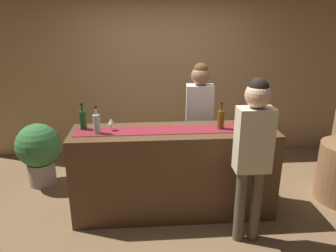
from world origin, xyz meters
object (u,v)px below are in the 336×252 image
wine_glass_near_customer (256,122)px  wine_bottle_green (83,120)px  wine_bottle_clear (97,124)px  bartender (199,113)px  potted_plant_tall (39,150)px  wine_bottle_amber (221,119)px  wine_glass_mid_counter (111,122)px  customer_sipping (253,145)px

wine_glass_near_customer → wine_bottle_green: bearing=173.4°
wine_bottle_clear → wine_bottle_green: (-0.17, 0.15, 0.00)m
wine_glass_near_customer → bartender: bearing=125.4°
bartender → potted_plant_tall: bartender is taller
wine_bottle_clear → bartender: (1.21, 0.63, -0.11)m
wine_bottle_amber → potted_plant_tall: wine_bottle_amber is taller
wine_glass_mid_counter → customer_sipping: 1.51m
customer_sipping → wine_bottle_green: bearing=158.9°
wine_bottle_amber → wine_glass_near_customer: (0.36, -0.12, -0.01)m
potted_plant_tall → wine_glass_near_customer: bearing=-19.5°
wine_bottle_amber → wine_glass_mid_counter: wine_bottle_amber is taller
bartender → wine_bottle_clear: bearing=33.3°
wine_bottle_green → bartender: size_ratio=0.18×
wine_bottle_green → potted_plant_tall: bearing=136.8°
wine_bottle_amber → wine_glass_mid_counter: (-1.20, 0.03, -0.01)m
wine_bottle_clear → wine_bottle_amber: 1.35m
wine_bottle_green → wine_bottle_amber: size_ratio=1.00×
wine_bottle_clear → wine_glass_mid_counter: wine_bottle_clear is taller
wine_glass_mid_counter → bartender: bearing=27.2°
potted_plant_tall → wine_bottle_amber: bearing=-19.6°
wine_bottle_amber → customer_sipping: customer_sipping is taller
wine_bottle_green → bartender: bearing=19.4°
wine_bottle_green → customer_sipping: size_ratio=0.18×
wine_bottle_amber → customer_sipping: 0.61m
wine_bottle_amber → wine_glass_mid_counter: 1.20m
wine_bottle_green → wine_bottle_clear: bearing=-41.2°
wine_bottle_green → wine_bottle_amber: bearing=-3.5°
wine_glass_near_customer → customer_sipping: customer_sipping is taller
wine_glass_near_customer → bartender: bartender is taller
wine_glass_mid_counter → customer_sipping: customer_sipping is taller
wine_bottle_green → wine_glass_near_customer: (1.87, -0.22, -0.01)m
bartender → customer_sipping: customer_sipping is taller
wine_glass_mid_counter → bartender: (1.06, 0.55, -0.10)m
wine_bottle_clear → potted_plant_tall: bearing=137.1°
wine_glass_near_customer → customer_sipping: size_ratio=0.08×
customer_sipping → potted_plant_tall: size_ratio=1.97×
bartender → wine_glass_mid_counter: bearing=33.0°
wine_bottle_green → potted_plant_tall: 1.22m
wine_glass_mid_counter → potted_plant_tall: bearing=144.0°
wine_bottle_clear → customer_sipping: 1.62m
wine_glass_near_customer → wine_bottle_clear: bearing=177.7°
wine_bottle_clear → customer_sipping: size_ratio=0.18×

